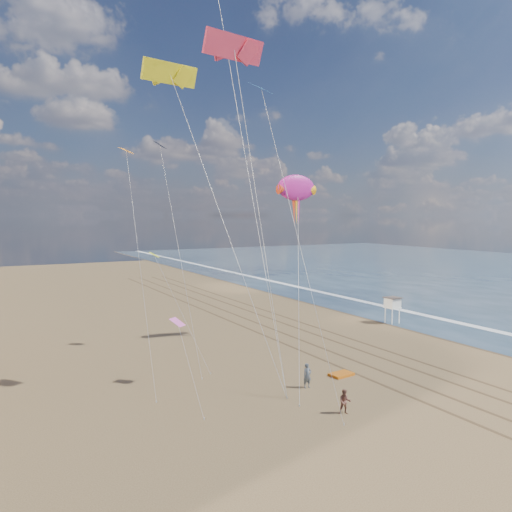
{
  "coord_description": "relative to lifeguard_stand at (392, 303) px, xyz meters",
  "views": [
    {
      "loc": [
        -28.5,
        -14.73,
        13.3
      ],
      "look_at": [
        -5.81,
        26.0,
        9.5
      ],
      "focal_mm": 35.0,
      "sensor_mm": 36.0,
      "label": 1
    }
  ],
  "objects": [
    {
      "name": "lifeguard_stand",
      "position": [
        0.0,
        0.0,
        0.0
      ],
      "size": [
        1.79,
        1.79,
        3.23
      ],
      "color": "white",
      "rests_on": "ground"
    },
    {
      "name": "wet_sand",
      "position": [
        3.11,
        9.74,
        -2.49
      ],
      "size": [
        260.0,
        260.0,
        0.0
      ],
      "primitive_type": "plane",
      "color": "#42301E",
      "rests_on": "ground"
    },
    {
      "name": "show_kite",
      "position": [
        -14.69,
        -0.49,
        13.69
      ],
      "size": [
        7.61,
        8.76,
        24.81
      ],
      "color": "#B71C8B",
      "rests_on": "ground"
    },
    {
      "name": "foam",
      "position": [
        7.31,
        9.74,
        -2.49
      ],
      "size": [
        260.0,
        260.0,
        0.0
      ],
      "primitive_type": "plane",
      "color": "white",
      "rests_on": "ground"
    },
    {
      "name": "kite_flyer_a",
      "position": [
        -22.63,
        -14.06,
        -1.53
      ],
      "size": [
        0.73,
        0.5,
        1.91
      ],
      "primitive_type": "imported",
      "rotation": [
        0.0,
        0.0,
        -0.06
      ],
      "color": "slate",
      "rests_on": "ground"
    },
    {
      "name": "kite_flyer_b",
      "position": [
        -23.36,
        -19.5,
        -1.65
      ],
      "size": [
        1.03,
        0.97,
        1.68
      ],
      "primitive_type": "imported",
      "rotation": [
        0.0,
        0.0,
        -0.54
      ],
      "color": "#8D5647",
      "rests_on": "ground"
    },
    {
      "name": "tracks",
      "position": [
        -13.34,
        -0.26,
        -2.48
      ],
      "size": [
        7.68,
        120.0,
        0.01
      ],
      "color": "brown",
      "rests_on": "ground"
    },
    {
      "name": "parafoils",
      "position": [
        -27.01,
        -4.68,
        28.31
      ],
      "size": [
        9.02,
        10.2,
        12.82
      ],
      "color": "black",
      "rests_on": "ground"
    },
    {
      "name": "grounded_kite",
      "position": [
        -18.47,
        -13.05,
        -2.38
      ],
      "size": [
        2.08,
        1.45,
        0.22
      ],
      "primitive_type": "cube",
      "rotation": [
        0.0,
        0.0,
        0.11
      ],
      "color": "orange",
      "rests_on": "ground"
    },
    {
      "name": "small_kites",
      "position": [
        -29.22,
        -5.67,
        14.24
      ],
      "size": [
        9.08,
        18.4,
        18.21
      ],
      "color": "black",
      "rests_on": "ground"
    }
  ]
}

